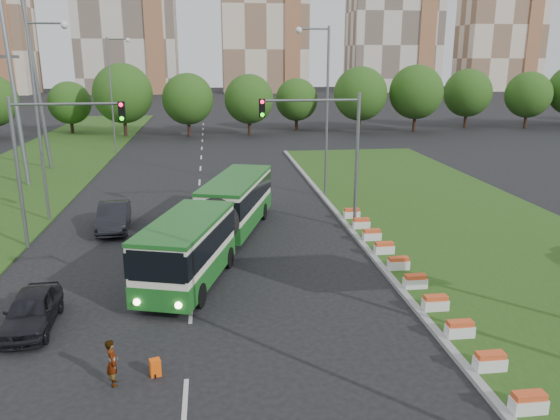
{
  "coord_description": "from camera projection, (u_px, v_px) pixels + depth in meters",
  "views": [
    {
      "loc": [
        -1.99,
        -20.4,
        9.82
      ],
      "look_at": [
        1.32,
        5.41,
        2.6
      ],
      "focal_mm": 35.0,
      "sensor_mm": 36.0,
      "label": 1
    }
  ],
  "objects": [
    {
      "name": "ground",
      "position": [
        265.0,
        307.0,
        22.37
      ],
      "size": [
        360.0,
        360.0,
        0.0
      ],
      "primitive_type": "plane",
      "color": "black",
      "rests_on": "ground"
    },
    {
      "name": "grass_median",
      "position": [
        474.0,
        233.0,
        31.59
      ],
      "size": [
        14.0,
        60.0,
        0.15
      ],
      "primitive_type": "cube",
      "color": "#284E16",
      "rests_on": "ground"
    },
    {
      "name": "median_kerb",
      "position": [
        357.0,
        238.0,
        30.73
      ],
      "size": [
        0.3,
        60.0,
        0.18
      ],
      "primitive_type": "cube",
      "color": "#989898",
      "rests_on": "ground"
    },
    {
      "name": "left_verge",
      "position": [
        12.0,
        184.0,
        44.05
      ],
      "size": [
        12.0,
        110.0,
        0.1
      ],
      "primitive_type": "cube",
      "color": "#284E16",
      "rests_on": "ground"
    },
    {
      "name": "lane_markings",
      "position": [
        199.0,
        194.0,
        41.12
      ],
      "size": [
        0.2,
        100.0,
        0.01
      ],
      "primitive_type": null,
      "color": "beige",
      "rests_on": "ground"
    },
    {
      "name": "flower_planters",
      "position": [
        407.0,
        272.0,
        24.89
      ],
      "size": [
        1.1,
        20.3,
        0.6
      ],
      "primitive_type": null,
      "color": "white",
      "rests_on": "grass_median"
    },
    {
      "name": "traffic_mast_median",
      "position": [
        330.0,
        140.0,
        31.08
      ],
      "size": [
        5.76,
        0.32,
        8.0
      ],
      "color": "slate",
      "rests_on": "ground"
    },
    {
      "name": "traffic_mast_left",
      "position": [
        48.0,
        148.0,
        28.27
      ],
      "size": [
        5.76,
        0.32,
        8.0
      ],
      "color": "slate",
      "rests_on": "ground"
    },
    {
      "name": "street_lamps",
      "position": [
        192.0,
        131.0,
        29.96
      ],
      "size": [
        36.0,
        60.0,
        12.0
      ],
      "primitive_type": null,
      "color": "slate",
      "rests_on": "ground"
    },
    {
      "name": "tree_line",
      "position": [
        297.0,
        99.0,
        74.96
      ],
      "size": [
        120.0,
        8.0,
        9.0
      ],
      "primitive_type": null,
      "color": "#224C14",
      "rests_on": "ground"
    },
    {
      "name": "apartment_tower_cwest",
      "position": [
        125.0,
        0.0,
        155.73
      ],
      "size": [
        28.0,
        15.0,
        52.0
      ],
      "primitive_type": "cube",
      "color": "beige",
      "rests_on": "ground"
    },
    {
      "name": "apartment_tower_ceast",
      "position": [
        264.0,
        6.0,
        160.89
      ],
      "size": [
        25.0,
        15.0,
        50.0
      ],
      "primitive_type": "cube",
      "color": "beige",
      "rests_on": "ground"
    },
    {
      "name": "apartment_tower_east",
      "position": [
        394.0,
        12.0,
        166.19
      ],
      "size": [
        27.0,
        15.0,
        47.0
      ],
      "primitive_type": "cube",
      "color": "beige",
      "rests_on": "ground"
    },
    {
      "name": "midrise_east",
      "position": [
        501.0,
        25.0,
        171.41
      ],
      "size": [
        24.0,
        14.0,
        40.0
      ],
      "primitive_type": "cube",
      "color": "beige",
      "rests_on": "ground"
    },
    {
      "name": "articulated_bus",
      "position": [
        213.0,
        221.0,
        28.52
      ],
      "size": [
        2.56,
        16.42,
        2.7
      ],
      "rotation": [
        0.0,
        0.0,
        -0.3
      ],
      "color": "white",
      "rests_on": "ground"
    },
    {
      "name": "car_left_near",
      "position": [
        32.0,
        310.0,
        20.46
      ],
      "size": [
        1.88,
        4.27,
        1.43
      ],
      "primitive_type": "imported",
      "rotation": [
        0.0,
        0.0,
        0.05
      ],
      "color": "black",
      "rests_on": "ground"
    },
    {
      "name": "car_left_far",
      "position": [
        114.0,
        217.0,
        32.31
      ],
      "size": [
        2.04,
        4.95,
        1.6
      ],
      "primitive_type": "imported",
      "rotation": [
        0.0,
        0.0,
        0.07
      ],
      "color": "black",
      "rests_on": "ground"
    },
    {
      "name": "pedestrian",
      "position": [
        112.0,
        362.0,
        16.87
      ],
      "size": [
        0.48,
        0.63,
        1.53
      ],
      "primitive_type": "imported",
      "rotation": [
        0.0,
        0.0,
        1.81
      ],
      "color": "gray",
      "rests_on": "ground"
    },
    {
      "name": "shopping_trolley",
      "position": [
        155.0,
        368.0,
        17.46
      ],
      "size": [
        0.33,
        0.35,
        0.57
      ],
      "rotation": [
        0.0,
        0.0,
        0.3
      ],
      "color": "#FF580D",
      "rests_on": "ground"
    }
  ]
}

